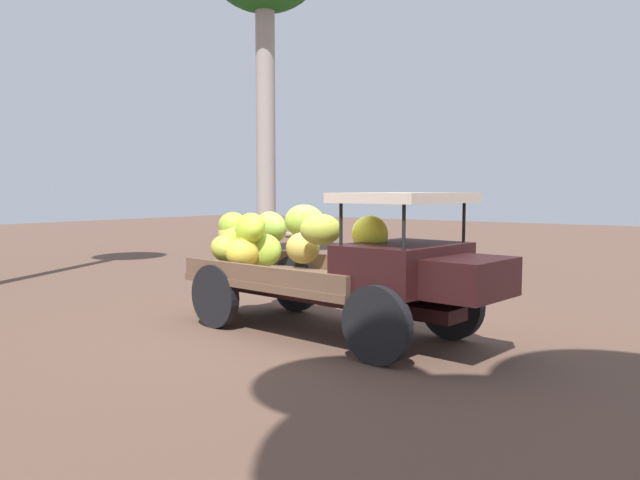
# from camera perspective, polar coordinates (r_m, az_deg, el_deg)

# --- Properties ---
(ground_plane) EXTENTS (60.00, 60.00, 0.00)m
(ground_plane) POSITION_cam_1_polar(r_m,az_deg,el_deg) (8.82, -0.71, -7.94)
(ground_plane) COLOR brown
(truck) EXTENTS (4.57, 2.11, 1.88)m
(truck) POSITION_cam_1_polar(r_m,az_deg,el_deg) (8.19, 1.31, -1.98)
(truck) COLOR black
(truck) RESTS_ON ground
(farmer) EXTENTS (0.55, 0.51, 1.65)m
(farmer) POSITION_cam_1_polar(r_m,az_deg,el_deg) (10.45, -1.35, -0.79)
(farmer) COLOR #3D3A4C
(farmer) RESTS_ON ground
(wooden_crate) EXTENTS (0.59, 0.53, 0.45)m
(wooden_crate) POSITION_cam_1_polar(r_m,az_deg,el_deg) (9.85, -9.55, -5.36)
(wooden_crate) COLOR olive
(wooden_crate) RESTS_ON ground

